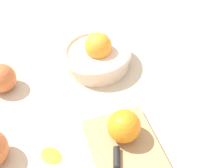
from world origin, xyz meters
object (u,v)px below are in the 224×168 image
cutting_board (126,151)px  apple_front_left (1,78)px  orange_on_board (124,126)px  bowl (97,55)px

cutting_board → apple_front_left: (-0.33, -0.17, 0.03)m
apple_front_left → cutting_board: bearing=27.7°
orange_on_board → bowl: bearing=164.4°
bowl → cutting_board: bowl is taller
cutting_board → orange_on_board: (-0.03, 0.01, 0.05)m
apple_front_left → bowl: bearing=80.7°
bowl → cutting_board: size_ratio=0.98×
bowl → apple_front_left: bowl is taller
apple_front_left → orange_on_board: bearing=31.9°
bowl → orange_on_board: size_ratio=2.75×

